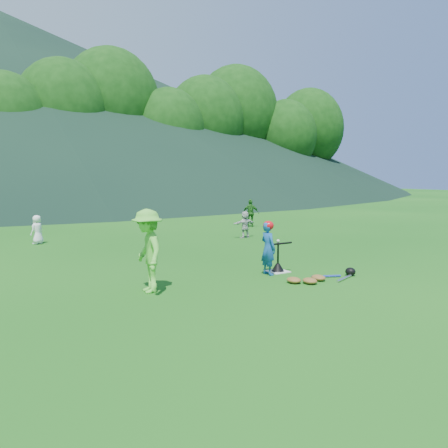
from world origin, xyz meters
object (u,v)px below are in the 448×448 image
(fielder_c, at_px, (251,213))
(batting_tee, at_px, (278,266))
(home_plate, at_px, (278,271))
(adult_coach, at_px, (148,251))
(fielder_d, at_px, (245,224))
(batter_child, at_px, (268,248))
(equipment_pile, at_px, (319,278))
(fielder_a, at_px, (37,230))

(fielder_c, distance_m, batting_tee, 9.14)
(home_plate, xyz_separation_m, adult_coach, (-3.28, -0.14, 0.80))
(fielder_d, distance_m, batting_tee, 5.73)
(batter_child, relative_size, equipment_pile, 0.68)
(adult_coach, xyz_separation_m, fielder_a, (-1.00, 7.58, -0.33))
(fielder_a, distance_m, fielder_c, 8.86)
(fielder_c, bearing_deg, fielder_d, 86.28)
(batter_child, bearing_deg, fielder_c, -32.89)
(fielder_c, relative_size, fielder_d, 1.25)
(batter_child, xyz_separation_m, batting_tee, (0.37, 0.11, -0.48))
(home_plate, distance_m, equipment_pile, 1.17)
(home_plate, bearing_deg, equipment_pile, -78.80)
(fielder_a, bearing_deg, batter_child, 82.88)
(batter_child, relative_size, fielder_c, 0.99)
(equipment_pile, bearing_deg, adult_coach, 163.94)
(fielder_c, relative_size, equipment_pile, 0.68)
(fielder_c, height_order, batting_tee, fielder_c)
(home_plate, distance_m, batting_tee, 0.12)
(fielder_c, distance_m, fielder_d, 3.45)
(batting_tee, bearing_deg, batter_child, -163.59)
(fielder_c, height_order, equipment_pile, fielder_c)
(fielder_c, bearing_deg, fielder_a, 36.76)
(fielder_d, bearing_deg, home_plate, 59.91)
(adult_coach, distance_m, equipment_pile, 3.72)
(batter_child, xyz_separation_m, fielder_a, (-3.91, 7.55, -0.13))
(adult_coach, height_order, fielder_a, adult_coach)
(adult_coach, xyz_separation_m, fielder_d, (5.75, 5.30, -0.32))
(batting_tee, relative_size, equipment_pile, 0.38)
(home_plate, bearing_deg, adult_coach, -177.52)
(adult_coach, bearing_deg, fielder_c, 142.39)
(home_plate, relative_size, fielder_d, 0.46)
(batter_child, distance_m, batting_tee, 0.62)
(home_plate, distance_m, fielder_a, 8.60)
(fielder_a, bearing_deg, batting_tee, 85.42)
(home_plate, bearing_deg, batting_tee, 0.00)
(batter_child, distance_m, equipment_pile, 1.32)
(fielder_a, bearing_deg, adult_coach, 63.04)
(fielder_d, bearing_deg, batting_tee, 59.91)
(home_plate, distance_m, batter_child, 0.71)
(fielder_a, relative_size, batting_tee, 1.41)
(batter_child, xyz_separation_m, fielder_c, (4.94, 8.01, 0.01))
(batter_child, bearing_deg, batting_tee, -74.81)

